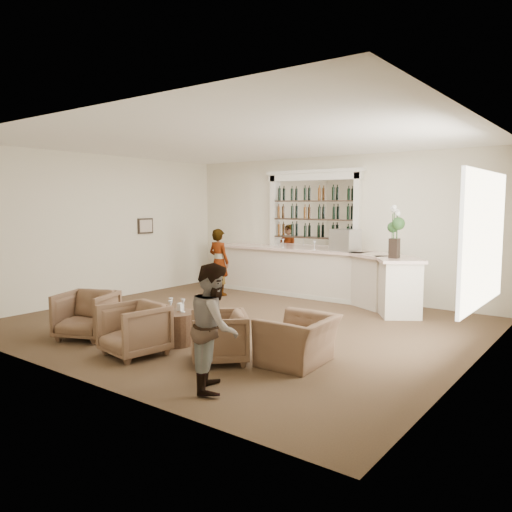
{
  "coord_description": "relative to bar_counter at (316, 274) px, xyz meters",
  "views": [
    {
      "loc": [
        5.6,
        -7.01,
        2.2
      ],
      "look_at": [
        -0.33,
        0.9,
        1.16
      ],
      "focal_mm": 35.0,
      "sensor_mm": 36.0,
      "label": 1
    }
  ],
  "objects": [
    {
      "name": "napkin_holder",
      "position": [
        0.11,
        -4.48,
        -0.01
      ],
      "size": [
        0.08,
        0.08,
        0.12
      ],
      "primitive_type": "cube",
      "color": "white",
      "rests_on": "cocktail_table"
    },
    {
      "name": "back_bar_alcove",
      "position": [
        -0.34,
        0.41,
        1.46
      ],
      "size": [
        2.64,
        0.25,
        3.0
      ],
      "color": "white",
      "rests_on": "ground"
    },
    {
      "name": "armchair_left",
      "position": [
        -1.26,
        -5.26,
        -0.19
      ],
      "size": [
        1.09,
        1.1,
        0.77
      ],
      "primitive_type": "imported",
      "rotation": [
        0.0,
        0.0,
        0.4
      ],
      "color": "brown",
      "rests_on": "ground"
    },
    {
      "name": "armchair_right",
      "position": [
        1.29,
        -4.9,
        -0.22
      ],
      "size": [
        1.08,
        1.08,
        0.71
      ],
      "primitive_type": "imported",
      "rotation": [
        0.0,
        0.0,
        -0.79
      ],
      "color": "brown",
      "rests_on": "ground"
    },
    {
      "name": "flower_vase",
      "position": [
        2.12,
        -0.66,
        1.14
      ],
      "size": [
        0.27,
        0.27,
        1.02
      ],
      "color": "black",
      "rests_on": "bar_counter"
    },
    {
      "name": "wine_glass_bar_right",
      "position": [
        -0.92,
        0.0,
        0.67
      ],
      "size": [
        0.07,
        0.07,
        0.21
      ],
      "primitive_type": null,
      "color": "white",
      "rests_on": "bar_counter"
    },
    {
      "name": "room_shell",
      "position": [
        0.33,
        -2.29,
        1.77
      ],
      "size": [
        8.04,
        7.02,
        3.32
      ],
      "color": "beige",
      "rests_on": "ground"
    },
    {
      "name": "cocktail_table",
      "position": [
        0.13,
        -4.62,
        -0.32
      ],
      "size": [
        0.66,
        0.66,
        0.5
      ],
      "primitive_type": "cylinder",
      "color": "#49351F",
      "rests_on": "ground"
    },
    {
      "name": "sommelier",
      "position": [
        -2.08,
        -1.03,
        0.23
      ],
      "size": [
        0.6,
        0.4,
        1.6
      ],
      "primitive_type": "imported",
      "rotation": [
        0.0,
        0.0,
        3.11
      ],
      "color": "gray",
      "rests_on": "ground"
    },
    {
      "name": "wine_glass_tbl_c",
      "position": [
        0.17,
        -4.75,
        0.03
      ],
      "size": [
        0.07,
        0.07,
        0.21
      ],
      "primitive_type": null,
      "color": "white",
      "rests_on": "cocktail_table"
    },
    {
      "name": "armchair_far",
      "position": [
        2.21,
        -4.31,
        -0.24
      ],
      "size": [
        0.95,
        1.07,
        0.66
      ],
      "primitive_type": "imported",
      "rotation": [
        0.0,
        0.0,
        -1.51
      ],
      "color": "brown",
      "rests_on": "ground"
    },
    {
      "name": "armchair_center",
      "position": [
        0.11,
        -5.41,
        -0.19
      ],
      "size": [
        0.94,
        0.96,
        0.76
      ],
      "primitive_type": "imported",
      "rotation": [
        0.0,
        0.0,
        -0.17
      ],
      "color": "brown",
      "rests_on": "ground"
    },
    {
      "name": "wine_glass_tbl_a",
      "position": [
        0.01,
        -4.59,
        0.03
      ],
      "size": [
        0.07,
        0.07,
        0.21
      ],
      "primitive_type": null,
      "color": "white",
      "rests_on": "cocktail_table"
    },
    {
      "name": "ground",
      "position": [
        0.16,
        -3.0,
        -0.57
      ],
      "size": [
        8.0,
        8.0,
        0.0
      ],
      "primitive_type": "plane",
      "color": "brown",
      "rests_on": "ground"
    },
    {
      "name": "guest",
      "position": [
        1.91,
        -5.69,
        0.18
      ],
      "size": [
        0.9,
        0.93,
        1.51
      ],
      "primitive_type": "imported",
      "rotation": [
        0.0,
        0.0,
        2.23
      ],
      "color": "gray",
      "rests_on": "ground"
    },
    {
      "name": "bar_counter",
      "position": [
        0.0,
        0.0,
        0.0
      ],
      "size": [
        5.72,
        1.8,
        1.14
      ],
      "color": "white",
      "rests_on": "ground"
    },
    {
      "name": "wine_glass_tbl_b",
      "position": [
        0.23,
        -4.54,
        0.03
      ],
      "size": [
        0.07,
        0.07,
        0.21
      ],
      "primitive_type": null,
      "color": "white",
      "rests_on": "cocktail_table"
    },
    {
      "name": "wine_glass_bar_left",
      "position": [
        -0.02,
        -0.05,
        0.67
      ],
      "size": [
        0.07,
        0.07,
        0.21
      ],
      "primitive_type": null,
      "color": "white",
      "rests_on": "bar_counter"
    },
    {
      "name": "espresso_machine",
      "position": [
        0.72,
        0.04,
        0.81
      ],
      "size": [
        0.64,
        0.56,
        0.49
      ],
      "primitive_type": "cube",
      "rotation": [
        0.0,
        0.0,
        -0.19
      ],
      "color": "silver",
      "rests_on": "bar_counter"
    }
  ]
}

